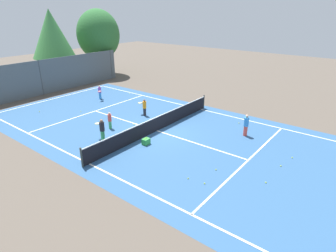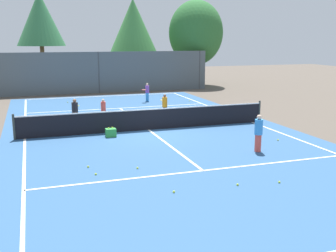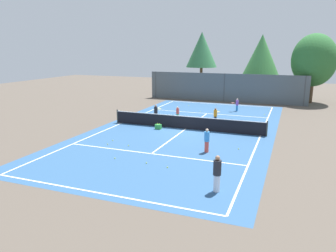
# 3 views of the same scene
# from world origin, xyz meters

# --- Properties ---
(ground_plane) EXTENTS (80.00, 80.00, 0.00)m
(ground_plane) POSITION_xyz_m (0.00, 0.00, 0.00)
(ground_plane) COLOR brown
(court_surface) EXTENTS (13.00, 25.00, 0.01)m
(court_surface) POSITION_xyz_m (0.00, 0.00, 0.00)
(court_surface) COLOR #2D5684
(court_surface) RESTS_ON ground_plane
(tennis_net) EXTENTS (11.90, 0.10, 1.10)m
(tennis_net) POSITION_xyz_m (0.00, 0.00, 0.51)
(tennis_net) COLOR #333833
(tennis_net) RESTS_ON ground_plane
(perimeter_fence) EXTENTS (18.00, 0.12, 3.20)m
(perimeter_fence) POSITION_xyz_m (0.00, 14.00, 1.60)
(perimeter_fence) COLOR #515B60
(perimeter_fence) RESTS_ON ground_plane
(tree_0) EXTENTS (4.35, 4.35, 7.55)m
(tree_0) POSITION_xyz_m (3.59, 17.14, 5.11)
(tree_0) COLOR brown
(tree_0) RESTS_ON ground_plane
(tree_1) EXTENTS (4.76, 5.24, 7.56)m
(tree_1) POSITION_xyz_m (9.22, 16.69, 4.69)
(tree_1) COLOR brown
(tree_1) RESTS_ON ground_plane
(player_0) EXTENTS (0.25, 0.25, 1.16)m
(player_0) POSITION_xyz_m (-1.63, 2.74, 0.59)
(player_0) COLOR #3FA559
(player_0) RESTS_ON ground_plane
(player_2) EXTENTS (0.70, 0.77, 1.23)m
(player_2) POSITION_xyz_m (2.38, 8.64, 0.64)
(player_2) COLOR #388CD8
(player_2) RESTS_ON ground_plane
(player_3) EXTENTS (0.45, 0.88, 1.40)m
(player_3) POSITION_xyz_m (-3.18, 1.67, 0.73)
(player_3) COLOR #3FA559
(player_3) RESTS_ON ground_plane
(player_4) EXTENTS (0.30, 0.30, 1.42)m
(player_4) POSITION_xyz_m (2.90, -4.92, 0.73)
(player_4) COLOR #E54C3F
(player_4) RESTS_ON ground_plane
(player_5) EXTENTS (0.42, 0.86, 1.29)m
(player_5) POSITION_xyz_m (1.66, 2.62, 0.67)
(player_5) COLOR #232328
(player_5) RESTS_ON ground_plane
(ball_crate) EXTENTS (0.44, 0.34, 0.43)m
(ball_crate) POSITION_xyz_m (-1.94, -0.78, 0.18)
(ball_crate) COLOR green
(ball_crate) RESTS_ON ground_plane
(tennis_ball_0) EXTENTS (0.07, 0.07, 0.07)m
(tennis_ball_0) POSITION_xyz_m (-0.84, 7.11, 0.03)
(tennis_ball_0) COLOR #CCE533
(tennis_ball_0) RESTS_ON ground_plane
(tennis_ball_1) EXTENTS (0.07, 0.07, 0.07)m
(tennis_ball_1) POSITION_xyz_m (-2.85, 9.68, 0.03)
(tennis_ball_1) COLOR #CCE533
(tennis_ball_1) RESTS_ON ground_plane
(tennis_ball_2) EXTENTS (0.07, 0.07, 0.07)m
(tennis_ball_2) POSITION_xyz_m (-3.36, -5.71, 0.03)
(tennis_ball_2) COLOR #CCE533
(tennis_ball_2) RESTS_ON ground_plane
(tennis_ball_3) EXTENTS (0.07, 0.07, 0.07)m
(tennis_ball_3) POSITION_xyz_m (-1.54, -7.92, 0.03)
(tennis_ball_3) COLOR #CCE533
(tennis_ball_3) RESTS_ON ground_plane
(tennis_ball_4) EXTENTS (0.07, 0.07, 0.07)m
(tennis_ball_4) POSITION_xyz_m (0.41, -7.98, 0.03)
(tennis_ball_4) COLOR #CCE533
(tennis_ball_4) RESTS_ON ground_plane
(tennis_ball_5) EXTENTS (0.07, 0.07, 0.07)m
(tennis_ball_5) POSITION_xyz_m (4.58, -3.73, 0.03)
(tennis_ball_5) COLOR #CCE533
(tennis_ball_5) RESTS_ON ground_plane
(tennis_ball_6) EXTENTS (0.07, 0.07, 0.07)m
(tennis_ball_6) POSITION_xyz_m (-3.48, -4.87, 0.03)
(tennis_ball_6) COLOR #CCE533
(tennis_ball_6) RESTS_ON ground_plane
(tennis_ball_7) EXTENTS (0.07, 0.07, 0.07)m
(tennis_ball_7) POSITION_xyz_m (5.10, 7.69, 0.03)
(tennis_ball_7) COLOR #CCE533
(tennis_ball_7) RESTS_ON ground_plane
(tennis_ball_8) EXTENTS (0.07, 0.07, 0.07)m
(tennis_ball_8) POSITION_xyz_m (1.69, -8.18, 0.03)
(tennis_ball_8) COLOR #CCE533
(tennis_ball_8) RESTS_ON ground_plane
(tennis_ball_9) EXTENTS (0.07, 0.07, 0.07)m
(tennis_ball_9) POSITION_xyz_m (-0.22, 1.91, 0.03)
(tennis_ball_9) COLOR #CCE533
(tennis_ball_9) RESTS_ON ground_plane
(tennis_ball_10) EXTENTS (0.07, 0.07, 0.07)m
(tennis_ball_10) POSITION_xyz_m (-1.96, -5.53, 0.03)
(tennis_ball_10) COLOR #CCE533
(tennis_ball_10) RESTS_ON ground_plane
(tennis_ball_11) EXTENTS (0.07, 0.07, 0.07)m
(tennis_ball_11) POSITION_xyz_m (5.27, 10.17, 0.03)
(tennis_ball_11) COLOR #CCE533
(tennis_ball_11) RESTS_ON ground_plane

